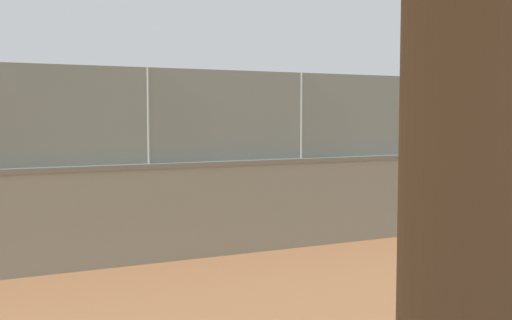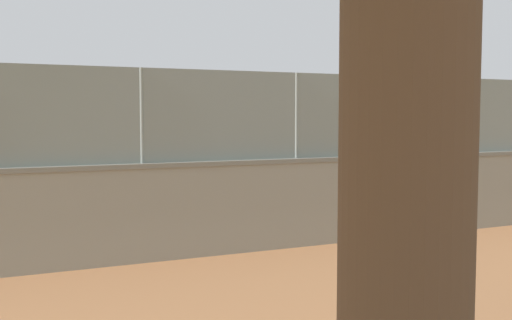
% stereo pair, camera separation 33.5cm
% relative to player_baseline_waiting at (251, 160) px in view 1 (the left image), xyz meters
% --- Properties ---
extents(ground_plane, '(260.00, 260.00, 0.00)m').
position_rel_player_baseline_waiting_xyz_m(ground_plane, '(3.98, -1.41, -0.94)').
color(ground_plane, '#A36B42').
extents(perimeter_wall, '(33.76, 1.38, 1.70)m').
position_rel_player_baseline_waiting_xyz_m(perimeter_wall, '(1.70, 9.44, -0.08)').
color(perimeter_wall, gray).
rests_on(perimeter_wall, ground_plane).
extents(fence_panel_on_wall, '(33.14, 0.99, 1.63)m').
position_rel_player_baseline_waiting_xyz_m(fence_panel_on_wall, '(1.70, 9.44, 1.57)').
color(fence_panel_on_wall, gray).
rests_on(fence_panel_on_wall, perimeter_wall).
extents(player_baseline_waiting, '(0.71, 1.23, 1.59)m').
position_rel_player_baseline_waiting_xyz_m(player_baseline_waiting, '(0.00, 0.00, 0.00)').
color(player_baseline_waiting, navy).
rests_on(player_baseline_waiting, ground_plane).
extents(player_crossing_court, '(1.18, 0.70, 1.48)m').
position_rel_player_baseline_waiting_xyz_m(player_crossing_court, '(3.76, 1.19, -0.08)').
color(player_crossing_court, '#591919').
rests_on(player_crossing_court, ground_plane).
extents(sports_ball, '(0.16, 0.16, 0.16)m').
position_rel_player_baseline_waiting_xyz_m(sports_ball, '(-1.05, 2.09, -0.86)').
color(sports_ball, orange).
rests_on(sports_ball, ground_plane).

